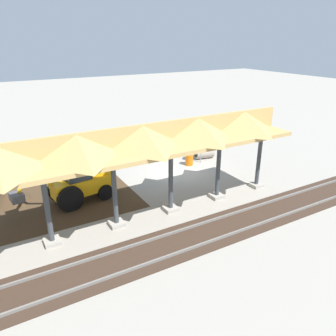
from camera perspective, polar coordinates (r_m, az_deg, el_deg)
name	(u,v)px	position (r m, az deg, el deg)	size (l,w,h in m)	color
ground_plane	(177,171)	(22.70, 1.66, -0.51)	(120.00, 120.00, 0.00)	gray
dirt_work_zone	(48,201)	(19.82, -20.22, -5.37)	(9.51, 7.00, 0.01)	#42301E
platform_canopy	(111,145)	(14.80, -9.83, 4.00)	(19.59, 3.20, 4.90)	#9E998E
rail_tracks	(252,218)	(17.47, 14.40, -8.35)	(60.00, 2.58, 0.15)	slate
stop_sign	(201,139)	(23.78, 5.83, 5.09)	(0.68, 0.39, 2.52)	gray
backhoe	(78,181)	(18.69, -15.35, -2.16)	(5.36, 2.09, 2.82)	orange
dirt_mound	(12,201)	(20.56, -25.51, -5.23)	(4.22, 4.22, 1.93)	#42301E
concrete_pipe	(204,152)	(25.13, 6.26, 2.75)	(1.53, 1.17, 0.93)	#9E9384
traffic_barrel	(189,159)	(23.64, 3.71, 1.55)	(0.56, 0.56, 0.90)	orange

